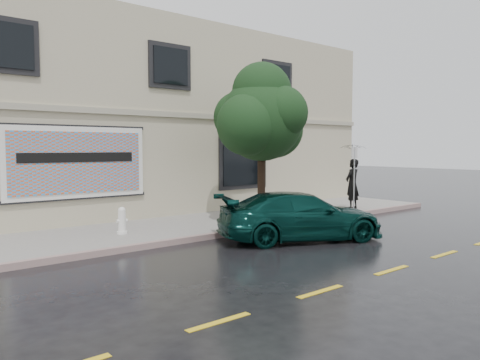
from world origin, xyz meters
TOP-DOWN VIEW (x-y plane):
  - ground at (0.00, 0.00)m, footprint 90.00×90.00m
  - sidewalk at (0.00, 3.25)m, footprint 20.00×3.50m
  - curb at (0.00, 1.50)m, footprint 20.00×0.18m
  - road_marking at (0.00, -3.50)m, footprint 19.00×0.12m
  - building at (0.00, 9.00)m, footprint 20.00×8.12m
  - billboard at (-3.20, 4.92)m, footprint 4.30×0.16m
  - car at (0.89, -0.18)m, footprint 4.88×3.61m
  - pedestrian at (6.30, 2.18)m, footprint 0.75×0.54m
  - umbrella at (6.30, 2.18)m, footprint 1.39×1.39m
  - street_tree at (1.63, 2.20)m, footprint 2.60×2.60m
  - fire_hydrant at (-2.76, 3.00)m, footprint 0.30×0.28m
  - sign_pole at (6.06, 1.92)m, footprint 0.29×0.05m

SIDE VIEW (x-z plane):
  - ground at x=0.00m, z-range 0.00..0.00m
  - road_marking at x=0.00m, z-range 0.00..0.01m
  - sidewalk at x=0.00m, z-range 0.00..0.15m
  - curb at x=0.00m, z-range -0.01..0.15m
  - fire_hydrant at x=-2.76m, z-range 0.14..0.87m
  - car at x=0.89m, z-range 0.00..1.30m
  - pedestrian at x=6.30m, z-range 0.15..2.06m
  - sign_pole at x=6.06m, z-range 0.40..2.76m
  - billboard at x=-3.20m, z-range 0.95..3.15m
  - umbrella at x=6.30m, z-range 2.06..2.85m
  - street_tree at x=1.63m, z-range 1.09..5.60m
  - building at x=0.00m, z-range 0.00..7.00m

